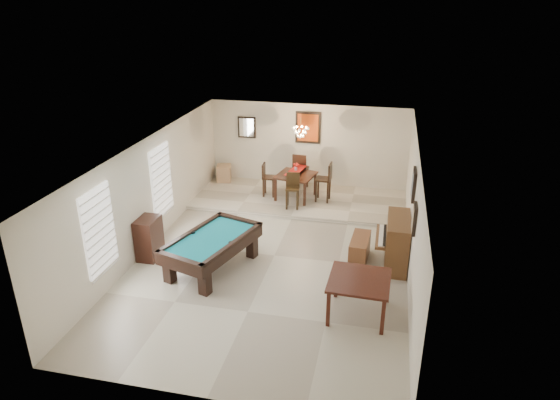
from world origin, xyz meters
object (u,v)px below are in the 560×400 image
at_px(dining_chair_west, 269,180).
at_px(chandelier, 301,128).
at_px(dining_chair_south, 292,191).
at_px(dining_table, 296,184).
at_px(square_table, 358,297).
at_px(dining_chair_east, 323,182).
at_px(upright_piano, 391,241).
at_px(dining_chair_north, 301,171).
at_px(apothecary_chest, 149,238).
at_px(flower_vase, 296,167).
at_px(corner_bench, 224,173).
at_px(pool_table, 212,253).
at_px(piano_bench, 360,249).

xyz_separation_m(dining_chair_west, chandelier, (0.91, -0.06, 1.60)).
bearing_deg(dining_chair_south, dining_table, 86.83).
relative_size(square_table, dining_chair_east, 1.00).
xyz_separation_m(dining_table, dining_chair_east, (0.80, -0.03, 0.14)).
relative_size(dining_chair_west, dining_chair_east, 0.86).
distance_m(upright_piano, dining_chair_north, 4.67).
bearing_deg(apothecary_chest, flower_vase, 56.17).
bearing_deg(dining_chair_east, upright_piano, 35.55).
bearing_deg(flower_vase, dining_chair_east, -2.25).
bearing_deg(corner_bench, dining_chair_west, -28.18).
relative_size(apothecary_chest, dining_chair_north, 0.87).
relative_size(flower_vase, chandelier, 0.37).
height_order(dining_chair_east, corner_bench, dining_chair_east).
bearing_deg(chandelier, pool_table, -106.42).
relative_size(dining_table, dining_chair_east, 0.90).
distance_m(dining_chair_north, dining_chair_west, 1.09).
xyz_separation_m(square_table, apothecary_chest, (-4.81, 1.18, 0.10)).
distance_m(flower_vase, dining_chair_east, 0.88).
relative_size(pool_table, upright_piano, 1.66).
height_order(pool_table, square_table, square_table).
distance_m(dining_chair_west, corner_bench, 1.93).
bearing_deg(square_table, pool_table, 162.69).
relative_size(piano_bench, dining_chair_east, 0.88).
bearing_deg(piano_bench, dining_chair_west, 133.23).
distance_m(pool_table, dining_chair_south, 3.58).
xyz_separation_m(pool_table, dining_chair_north, (1.08, 4.85, 0.31)).
xyz_separation_m(square_table, chandelier, (-2.05, 5.07, 1.81)).
bearing_deg(square_table, dining_chair_west, 120.02).
distance_m(dining_chair_south, dining_chair_west, 1.10).
xyz_separation_m(square_table, dining_table, (-2.18, 5.11, 0.15)).
bearing_deg(upright_piano, piano_bench, 176.80).
distance_m(piano_bench, corner_bench, 6.00).
bearing_deg(chandelier, upright_piano, -49.03).
relative_size(dining_table, dining_chair_west, 1.05).
relative_size(dining_table, dining_chair_north, 0.90).
bearing_deg(dining_chair_west, dining_chair_north, -50.87).
bearing_deg(corner_bench, pool_table, -74.33).
relative_size(dining_chair_north, dining_chair_west, 1.16).
xyz_separation_m(dining_chair_north, dining_chair_west, (-0.80, -0.74, -0.08)).
bearing_deg(piano_bench, dining_chair_north, 118.54).
bearing_deg(dining_chair_south, piano_bench, -55.70).
relative_size(pool_table, piano_bench, 2.26).
distance_m(square_table, dining_table, 5.56).
height_order(dining_chair_east, chandelier, chandelier).
distance_m(flower_vase, corner_bench, 2.74).
height_order(pool_table, dining_chair_west, dining_chair_west).
relative_size(dining_chair_north, dining_chair_east, 1.00).
distance_m(flower_vase, dining_chair_north, 0.85).
relative_size(pool_table, apothecary_chest, 2.29).
bearing_deg(apothecary_chest, dining_chair_north, 60.52).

